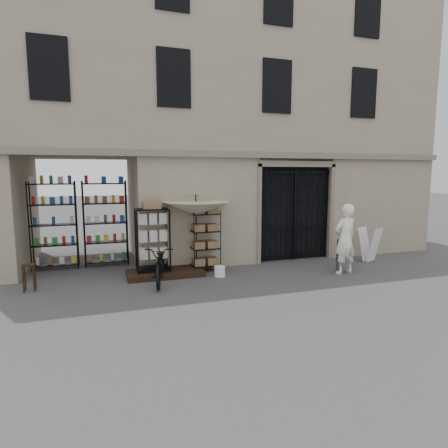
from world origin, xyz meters
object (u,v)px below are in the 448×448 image
object	(u,v)px
market_umbrella	(196,205)
wooden_stool	(29,277)
display_cabinet	(153,243)
easel_sign	(370,244)
steel_bollard	(340,256)
white_bucket	(220,271)
shopkeeper	(344,273)
wire_rack	(205,241)
bicycle	(161,283)

from	to	relation	value
market_umbrella	wooden_stool	xyz separation A→B (m)	(-4.11, -0.52, -1.52)
display_cabinet	easel_sign	xyz separation A→B (m)	(6.57, -0.45, -0.36)
wooden_stool	easel_sign	size ratio (longest dim) A/B	0.61
easel_sign	steel_bollard	bearing A→B (deg)	-178.72
display_cabinet	easel_sign	world-z (taller)	display_cabinet
display_cabinet	white_bucket	bearing A→B (deg)	3.79
market_umbrella	wooden_stool	distance (m)	4.42
shopkeeper	easel_sign	size ratio (longest dim) A/B	1.83
display_cabinet	shopkeeper	size ratio (longest dim) A/B	0.94
white_bucket	wooden_stool	bearing A→B (deg)	177.85
wire_rack	wooden_stool	bearing A→B (deg)	175.39
wire_rack	shopkeeper	xyz separation A→B (m)	(3.53, -1.47, -0.84)
display_cabinet	market_umbrella	world-z (taller)	market_umbrella
bicycle	shopkeeper	bearing A→B (deg)	5.24
bicycle	steel_bollard	distance (m)	4.89
market_umbrella	steel_bollard	world-z (taller)	market_umbrella
bicycle	steel_bollard	size ratio (longest dim) A/B	2.03
steel_bollard	shopkeeper	size ratio (longest dim) A/B	0.48
display_cabinet	easel_sign	size ratio (longest dim) A/B	1.72
market_umbrella	shopkeeper	distance (m)	4.46
market_umbrella	bicycle	bearing A→B (deg)	-144.15
wooden_stool	easel_sign	xyz separation A→B (m)	(9.47, -0.03, 0.20)
white_bucket	wooden_stool	distance (m)	4.58
bicycle	white_bucket	bearing A→B (deg)	16.91
market_umbrella	shopkeeper	bearing A→B (deg)	-21.15
wire_rack	white_bucket	world-z (taller)	wire_rack
wire_rack	easel_sign	xyz separation A→B (m)	(5.11, -0.56, -0.30)
wooden_stool	steel_bollard	distance (m)	7.88
wooden_stool	easel_sign	world-z (taller)	easel_sign
market_umbrella	wooden_stool	size ratio (longest dim) A/B	4.04
steel_bollard	easel_sign	world-z (taller)	easel_sign
steel_bollard	market_umbrella	bearing A→B (deg)	160.41
display_cabinet	bicycle	distance (m)	1.14
wire_rack	bicycle	world-z (taller)	wire_rack
display_cabinet	shopkeeper	xyz separation A→B (m)	(5.00, -1.36, -0.89)
market_umbrella	easel_sign	bearing A→B (deg)	-5.88
bicycle	wooden_stool	xyz separation A→B (m)	(-3.00, 0.28, 0.34)
wire_rack	bicycle	size ratio (longest dim) A/B	0.92
wooden_stool	easel_sign	bearing A→B (deg)	-0.17
steel_bollard	display_cabinet	bearing A→B (deg)	166.06
steel_bollard	shopkeeper	world-z (taller)	steel_bollard
white_bucket	shopkeeper	size ratio (longest dim) A/B	0.15
market_umbrella	shopkeeper	xyz separation A→B (m)	(3.79, -1.46, -1.86)
steel_bollard	shopkeeper	bearing A→B (deg)	-67.73
white_bucket	wire_rack	bearing A→B (deg)	106.52
wire_rack	white_bucket	size ratio (longest dim) A/B	5.99
market_umbrella	display_cabinet	bearing A→B (deg)	-175.27
display_cabinet	wooden_stool	xyz separation A→B (m)	(-2.90, -0.42, -0.56)
wire_rack	market_umbrella	size ratio (longest dim) A/B	0.66
display_cabinet	wire_rack	world-z (taller)	display_cabinet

